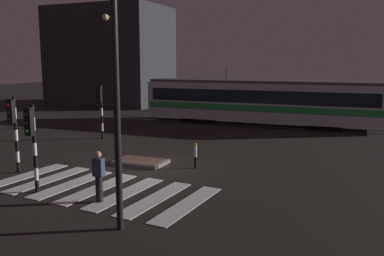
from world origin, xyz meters
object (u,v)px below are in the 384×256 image
pedestrian_waiting_at_kerb (99,176)px  bollard_island_edge (196,156)px  traffic_light_corner_far_left (100,103)px  street_lamp_trackside_left (112,58)px  tram (259,101)px  traffic_light_corner_near_left (14,123)px  street_lamp_near_kerb (110,46)px  traffic_light_kerb_mid_left (32,135)px

pedestrian_waiting_at_kerb → bollard_island_edge: size_ratio=1.54×
traffic_light_corner_far_left → street_lamp_trackside_left: 5.15m
bollard_island_edge → street_lamp_trackside_left: bearing=139.4°
traffic_light_corner_far_left → tram: bearing=50.4°
traffic_light_corner_near_left → pedestrian_waiting_at_kerb: (5.25, -1.61, -1.21)m
traffic_light_corner_far_left → street_lamp_trackside_left: street_lamp_trackside_left is taller
traffic_light_corner_near_left → bollard_island_edge: bearing=28.8°
traffic_light_corner_far_left → traffic_light_corner_near_left: bearing=-80.6°
street_lamp_near_kerb → traffic_light_corner_near_left: bearing=154.0°
bollard_island_edge → traffic_light_corner_near_left: bearing=-151.2°
traffic_light_corner_near_left → pedestrian_waiting_at_kerb: 5.62m
street_lamp_trackside_left → tram: (9.16, 4.93, -3.08)m
street_lamp_near_kerb → bollard_island_edge: (-0.55, 7.04, -4.39)m
traffic_light_kerb_mid_left → street_lamp_trackside_left: bearing=112.7°
traffic_light_corner_near_left → street_lamp_near_kerb: 8.38m
pedestrian_waiting_at_kerb → bollard_island_edge: (1.28, 5.19, -0.32)m
pedestrian_waiting_at_kerb → bollard_island_edge: 5.36m
traffic_light_corner_far_left → bollard_island_edge: (7.81, -4.19, -1.56)m
traffic_light_kerb_mid_left → traffic_light_corner_near_left: 3.14m
tram → pedestrian_waiting_at_kerb: 18.37m
tram → pedestrian_waiting_at_kerb: bearing=-92.8°
traffic_light_corner_near_left → street_lamp_trackside_left: size_ratio=0.41×
tram → traffic_light_corner_near_left: bearing=-110.1°
traffic_light_corner_near_left → traffic_light_corner_far_left: (-1.28, 7.77, 0.03)m
traffic_light_kerb_mid_left → bollard_island_edge: size_ratio=2.81×
traffic_light_corner_near_left → street_lamp_trackside_left: 12.47m
street_lamp_near_kerb → pedestrian_waiting_at_kerb: bearing=134.7°
traffic_light_corner_far_left → street_lamp_near_kerb: 14.28m
street_lamp_trackside_left → traffic_light_corner_near_left: bearing=-75.6°
traffic_light_corner_far_left → tram: (7.41, 8.94, -0.37)m
street_lamp_trackside_left → bollard_island_edge: bearing=-40.6°
bollard_island_edge → traffic_light_kerb_mid_left: bearing=-126.3°
street_lamp_trackside_left → bollard_island_edge: (9.55, -8.20, -4.27)m
bollard_island_edge → pedestrian_waiting_at_kerb: bearing=-103.8°
street_lamp_near_kerb → street_lamp_trackside_left: bearing=123.5°
street_lamp_trackside_left → tram: street_lamp_trackside_left is taller
tram → street_lamp_trackside_left: bearing=-151.7°
traffic_light_corner_far_left → street_lamp_near_kerb: bearing=-53.3°
traffic_light_corner_far_left → bollard_island_edge: traffic_light_corner_far_left is taller
street_lamp_near_kerb → tram: street_lamp_near_kerb is taller
traffic_light_corner_far_left → pedestrian_waiting_at_kerb: traffic_light_corner_far_left is taller
pedestrian_waiting_at_kerb → street_lamp_trackside_left: bearing=121.7°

